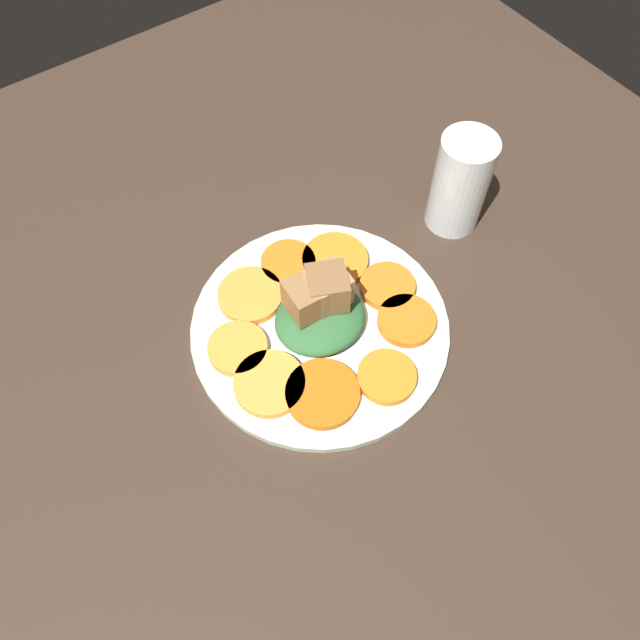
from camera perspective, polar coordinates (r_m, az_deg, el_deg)
The scene contains 14 objects.
table_slab at distance 70.73cm, azimuth 0.00°, elevation -1.29°, with size 120.00×120.00×2.00cm, color #38281E.
plate at distance 69.42cm, azimuth 0.00°, elevation -0.67°, with size 28.71×28.71×1.05cm.
carrot_slice_0 at distance 67.47cm, azimuth -7.53°, elevation -2.58°, with size 6.47×6.47×1.00cm, color orange.
carrot_slice_1 at distance 65.23cm, azimuth -4.64°, elevation -5.80°, with size 7.52×7.52×1.00cm, color #F99438.
carrot_slice_2 at distance 64.54cm, azimuth 0.23°, elevation -6.74°, with size 7.75×7.75×1.00cm, color #D35E12.
carrot_slice_3 at distance 65.72cm, azimuth 6.11°, elevation -5.18°, with size 6.25×6.25×1.00cm, color orange.
carrot_slice_4 at distance 69.25cm, azimuth 7.91°, elevation -0.06°, with size 6.48×6.48×1.00cm, color orange.
carrot_slice_5 at distance 71.45cm, azimuth 6.18°, elevation 3.08°, with size 6.34×6.34×1.00cm, color orange.
carrot_slice_6 at distance 73.17cm, azimuth 1.38°, elevation 5.47°, with size 7.72×7.72×1.00cm, color orange.
carrot_slice_7 at distance 72.99cm, azimuth -2.91°, elevation 5.19°, with size 6.40×6.40×1.00cm, color orange.
carrot_slice_8 at distance 70.80cm, azimuth -6.38°, elevation 2.26°, with size 7.38×7.38×1.00cm, color orange.
center_pile at distance 66.72cm, azimuth 0.04°, elevation 1.26°, with size 10.19×9.17×7.00cm.
fork at distance 71.75cm, azimuth -1.70°, elevation 3.47°, with size 17.52×2.33×0.40cm.
water_glass at distance 76.21cm, azimuth 12.69°, elevation 12.11°, with size 6.56×6.56×12.66cm.
Camera 1 is at (20.26, 28.49, 62.49)cm, focal length 35.00 mm.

